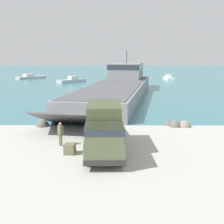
{
  "coord_description": "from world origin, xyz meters",
  "views": [
    {
      "loc": [
        2.49,
        -24.63,
        6.5
      ],
      "look_at": [
        2.32,
        1.12,
        1.82
      ],
      "focal_mm": 50.0,
      "sensor_mm": 36.0,
      "label": 1
    }
  ],
  "objects_px": {
    "moored_boat_a": "(72,80)",
    "moored_boat_c": "(169,78)",
    "soldier_on_ramp": "(60,132)",
    "landing_craft": "(119,84)",
    "military_truck": "(104,129)",
    "moored_boat_b": "(31,77)",
    "cargo_crate": "(70,149)"
  },
  "relations": [
    {
      "from": "landing_craft",
      "to": "moored_boat_a",
      "type": "xyz_separation_m",
      "value": [
        -11.23,
        24.41,
        -1.24
      ]
    },
    {
      "from": "military_truck",
      "to": "soldier_on_ramp",
      "type": "xyz_separation_m",
      "value": [
        -3.23,
        1.59,
        -0.63
      ]
    },
    {
      "from": "soldier_on_ramp",
      "to": "moored_boat_a",
      "type": "distance_m",
      "value": 54.73
    },
    {
      "from": "military_truck",
      "to": "cargo_crate",
      "type": "distance_m",
      "value": 2.65
    },
    {
      "from": "moored_boat_a",
      "to": "cargo_crate",
      "type": "xyz_separation_m",
      "value": [
        7.4,
        -56.23,
        -0.17
      ]
    },
    {
      "from": "military_truck",
      "to": "soldier_on_ramp",
      "type": "height_order",
      "value": "military_truck"
    },
    {
      "from": "moored_boat_b",
      "to": "moored_boat_c",
      "type": "xyz_separation_m",
      "value": [
        38.57,
        -4.51,
        0.02
      ]
    },
    {
      "from": "landing_craft",
      "to": "cargo_crate",
      "type": "bearing_deg",
      "value": -87.73
    },
    {
      "from": "soldier_on_ramp",
      "to": "moored_boat_c",
      "type": "bearing_deg",
      "value": -145.81
    },
    {
      "from": "landing_craft",
      "to": "military_truck",
      "type": "distance_m",
      "value": 31.56
    },
    {
      "from": "landing_craft",
      "to": "military_truck",
      "type": "height_order",
      "value": "landing_craft"
    },
    {
      "from": "military_truck",
      "to": "moored_boat_c",
      "type": "relative_size",
      "value": 1.42
    },
    {
      "from": "moored_boat_a",
      "to": "military_truck",
      "type": "bearing_deg",
      "value": 143.54
    },
    {
      "from": "soldier_on_ramp",
      "to": "moored_boat_a",
      "type": "height_order",
      "value": "soldier_on_ramp"
    },
    {
      "from": "moored_boat_b",
      "to": "moored_boat_a",
      "type": "bearing_deg",
      "value": 1.17
    },
    {
      "from": "cargo_crate",
      "to": "soldier_on_ramp",
      "type": "bearing_deg",
      "value": 116.22
    },
    {
      "from": "moored_boat_a",
      "to": "landing_craft",
      "type": "bearing_deg",
      "value": 158.41
    },
    {
      "from": "landing_craft",
      "to": "soldier_on_ramp",
      "type": "xyz_separation_m",
      "value": [
        -4.76,
        -29.94,
        -0.75
      ]
    },
    {
      "from": "landing_craft",
      "to": "moored_boat_c",
      "type": "xyz_separation_m",
      "value": [
        13.86,
        32.6,
        -1.26
      ]
    },
    {
      "from": "landing_craft",
      "to": "moored_boat_a",
      "type": "relative_size",
      "value": 6.54
    },
    {
      "from": "landing_craft",
      "to": "cargo_crate",
      "type": "distance_m",
      "value": 32.08
    },
    {
      "from": "moored_boat_b",
      "to": "moored_boat_c",
      "type": "distance_m",
      "value": 38.84
    },
    {
      "from": "moored_boat_a",
      "to": "moored_boat_c",
      "type": "height_order",
      "value": "moored_boat_a"
    },
    {
      "from": "landing_craft",
      "to": "moored_boat_c",
      "type": "bearing_deg",
      "value": 76.1
    },
    {
      "from": "moored_boat_c",
      "to": "soldier_on_ramp",
      "type": "bearing_deg",
      "value": 67.71
    },
    {
      "from": "military_truck",
      "to": "moored_boat_b",
      "type": "bearing_deg",
      "value": -163.59
    },
    {
      "from": "military_truck",
      "to": "moored_boat_a",
      "type": "height_order",
      "value": "military_truck"
    },
    {
      "from": "soldier_on_ramp",
      "to": "moored_boat_a",
      "type": "bearing_deg",
      "value": -122.43
    },
    {
      "from": "landing_craft",
      "to": "moored_boat_b",
      "type": "distance_m",
      "value": 44.6
    },
    {
      "from": "landing_craft",
      "to": "moored_boat_a",
      "type": "bearing_deg",
      "value": 123.85
    },
    {
      "from": "landing_craft",
      "to": "soldier_on_ramp",
      "type": "distance_m",
      "value": 30.32
    },
    {
      "from": "moored_boat_c",
      "to": "cargo_crate",
      "type": "relative_size",
      "value": 6.39
    }
  ]
}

